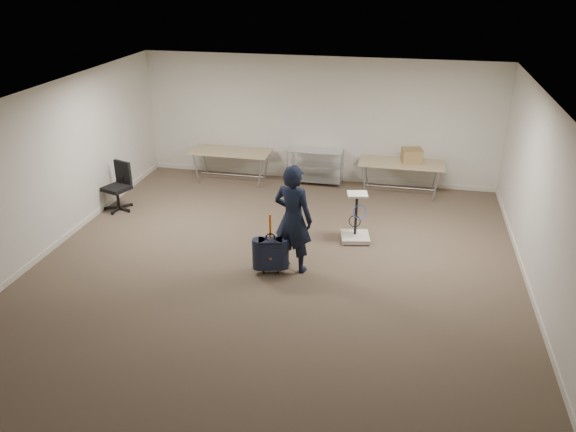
# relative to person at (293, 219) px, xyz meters

# --- Properties ---
(ground) EXTENTS (9.00, 9.00, 0.00)m
(ground) POSITION_rel_person_xyz_m (-0.29, -0.27, -0.91)
(ground) COLOR #4A3C2C
(ground) RESTS_ON ground
(room_shell) EXTENTS (8.00, 9.00, 9.00)m
(room_shell) POSITION_rel_person_xyz_m (-0.29, 1.11, -0.86)
(room_shell) COLOR beige
(room_shell) RESTS_ON ground
(folding_table_left) EXTENTS (1.80, 0.75, 0.73)m
(folding_table_left) POSITION_rel_person_xyz_m (-2.19, 3.68, -0.23)
(folding_table_left) COLOR #9A7E5E
(folding_table_left) RESTS_ON ground
(folding_table_right) EXTENTS (1.80, 0.75, 0.73)m
(folding_table_right) POSITION_rel_person_xyz_m (1.61, 3.68, -0.23)
(folding_table_right) COLOR #9A7E5E
(folding_table_right) RESTS_ON ground
(wire_shelf) EXTENTS (1.22, 0.47, 0.80)m
(wire_shelf) POSITION_rel_person_xyz_m (-0.29, 3.93, -0.47)
(wire_shelf) COLOR silver
(wire_shelf) RESTS_ON ground
(person) EXTENTS (0.75, 0.60, 1.81)m
(person) POSITION_rel_person_xyz_m (0.00, 0.00, 0.00)
(person) COLOR black
(person) RESTS_ON ground
(suitcase) EXTENTS (0.42, 0.30, 1.03)m
(suitcase) POSITION_rel_person_xyz_m (-0.32, -0.22, -0.56)
(suitcase) COLOR #151E31
(suitcase) RESTS_ON ground
(office_chair) EXTENTS (0.59, 0.60, 0.98)m
(office_chair) POSITION_rel_person_xyz_m (-3.96, 1.67, -0.61)
(office_chair) COLOR black
(office_chair) RESTS_ON ground
(equipment_cart) EXTENTS (0.59, 0.59, 0.92)m
(equipment_cart) POSITION_rel_person_xyz_m (0.90, 1.25, -0.67)
(equipment_cart) COLOR beige
(equipment_cart) RESTS_ON ground
(cardboard_box) EXTENTS (0.47, 0.39, 0.31)m
(cardboard_box) POSITION_rel_person_xyz_m (1.82, 3.72, -0.02)
(cardboard_box) COLOR #A16A4B
(cardboard_box) RESTS_ON folding_table_right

